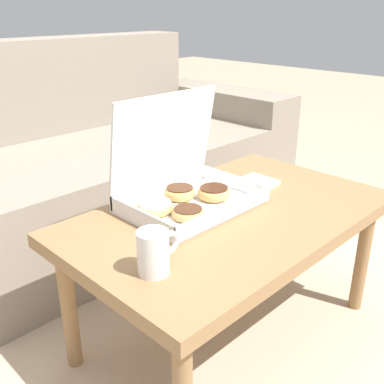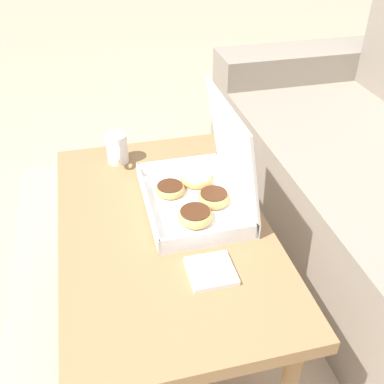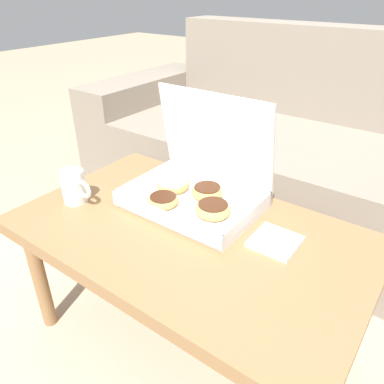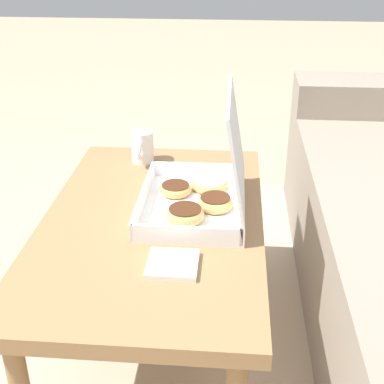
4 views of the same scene
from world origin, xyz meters
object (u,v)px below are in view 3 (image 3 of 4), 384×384
(couch, at_px, (306,163))
(coffee_table, at_px, (188,243))
(pastry_box, at_px, (196,185))
(coffee_mug, at_px, (74,187))

(couch, height_order, coffee_table, couch)
(coffee_table, height_order, pastry_box, pastry_box)
(couch, xyz_separation_m, coffee_mug, (-0.36, -1.01, 0.20))
(pastry_box, xyz_separation_m, coffee_mug, (-0.30, -0.22, -0.01))
(coffee_table, distance_m, pastry_box, 0.18)
(coffee_table, bearing_deg, pastry_box, 117.09)
(coffee_table, bearing_deg, couch, 90.00)
(couch, xyz_separation_m, coffee_table, (0.00, -0.92, 0.10))
(coffee_mug, bearing_deg, coffee_table, 13.27)
(pastry_box, bearing_deg, coffee_mug, -143.77)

